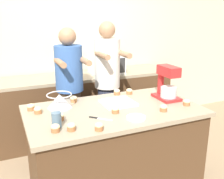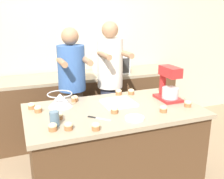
{
  "view_description": "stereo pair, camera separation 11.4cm",
  "coord_description": "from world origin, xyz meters",
  "px_view_note": "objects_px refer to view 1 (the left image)",
  "views": [
    {
      "loc": [
        -0.96,
        -2.15,
        1.79
      ],
      "look_at": [
        0.0,
        0.05,
        1.07
      ],
      "focal_mm": 42.0,
      "sensor_mm": 36.0,
      "label": 1
    },
    {
      "loc": [
        -0.85,
        -2.2,
        1.79
      ],
      "look_at": [
        0.0,
        0.05,
        1.07
      ],
      "focal_mm": 42.0,
      "sensor_mm": 36.0,
      "label": 2
    }
  ],
  "objects_px": {
    "cupcake_2": "(129,91)",
    "cupcake_8": "(115,110)",
    "cupcake_10": "(164,108)",
    "microwave_oven": "(107,64)",
    "cupcake_4": "(99,126)",
    "mixing_bowl": "(60,100)",
    "cupcake_1": "(56,113)",
    "baking_tray": "(118,102)",
    "cupcake_5": "(31,107)",
    "small_plate": "(136,118)",
    "person_left": "(70,94)",
    "drinking_glass": "(57,120)",
    "stand_mixer": "(167,85)",
    "cupcake_7": "(117,92)",
    "cupcake_3": "(38,110)",
    "cupcake_9": "(60,116)",
    "person_right": "(107,87)",
    "knife": "(99,118)",
    "cupcake_0": "(74,99)",
    "cupcake_11": "(55,128)",
    "cupcake_12": "(187,102)",
    "cupcake_6": "(71,127)"
  },
  "relations": [
    {
      "from": "person_left",
      "to": "person_right",
      "type": "relative_size",
      "value": 0.96
    },
    {
      "from": "mixing_bowl",
      "to": "drinking_glass",
      "type": "xyz_separation_m",
      "value": [
        -0.12,
        -0.44,
        -0.01
      ]
    },
    {
      "from": "person_right",
      "to": "cupcake_12",
      "type": "height_order",
      "value": "person_right"
    },
    {
      "from": "stand_mixer",
      "to": "cupcake_3",
      "type": "height_order",
      "value": "stand_mixer"
    },
    {
      "from": "stand_mixer",
      "to": "cupcake_1",
      "type": "relative_size",
      "value": 5.09
    },
    {
      "from": "cupcake_3",
      "to": "cupcake_6",
      "type": "bearing_deg",
      "value": -68.45
    },
    {
      "from": "cupcake_4",
      "to": "knife",
      "type": "bearing_deg",
      "value": 69.09
    },
    {
      "from": "cupcake_11",
      "to": "mixing_bowl",
      "type": "bearing_deg",
      "value": 73.81
    },
    {
      "from": "knife",
      "to": "cupcake_8",
      "type": "distance_m",
      "value": 0.2
    },
    {
      "from": "microwave_oven",
      "to": "cupcake_1",
      "type": "xyz_separation_m",
      "value": [
        -1.02,
        -1.29,
        -0.13
      ]
    },
    {
      "from": "cupcake_1",
      "to": "small_plate",
      "type": "bearing_deg",
      "value": -27.96
    },
    {
      "from": "stand_mixer",
      "to": "cupcake_3",
      "type": "bearing_deg",
      "value": 174.92
    },
    {
      "from": "stand_mixer",
      "to": "cupcake_0",
      "type": "height_order",
      "value": "stand_mixer"
    },
    {
      "from": "knife",
      "to": "cupcake_5",
      "type": "distance_m",
      "value": 0.69
    },
    {
      "from": "cupcake_4",
      "to": "cupcake_12",
      "type": "bearing_deg",
      "value": 10.42
    },
    {
      "from": "cupcake_2",
      "to": "cupcake_12",
      "type": "xyz_separation_m",
      "value": [
        0.35,
        -0.56,
        0.0
      ]
    },
    {
      "from": "cupcake_2",
      "to": "microwave_oven",
      "type": "bearing_deg",
      "value": 82.88
    },
    {
      "from": "knife",
      "to": "microwave_oven",
      "type": "bearing_deg",
      "value": 65.31
    },
    {
      "from": "mixing_bowl",
      "to": "cupcake_9",
      "type": "bearing_deg",
      "value": -102.37
    },
    {
      "from": "cupcake_1",
      "to": "cupcake_4",
      "type": "relative_size",
      "value": 1.0
    },
    {
      "from": "cupcake_3",
      "to": "cupcake_10",
      "type": "xyz_separation_m",
      "value": [
        1.09,
        -0.41,
        0.0
      ]
    },
    {
      "from": "cupcake_8",
      "to": "cupcake_10",
      "type": "bearing_deg",
      "value": -17.77
    },
    {
      "from": "cupcake_12",
      "to": "cupcake_4",
      "type": "bearing_deg",
      "value": -169.58
    },
    {
      "from": "microwave_oven",
      "to": "small_plate",
      "type": "bearing_deg",
      "value": -103.53
    },
    {
      "from": "microwave_oven",
      "to": "cupcake_4",
      "type": "xyz_separation_m",
      "value": [
        -0.77,
        -1.71,
        -0.13
      ]
    },
    {
      "from": "person_left",
      "to": "drinking_glass",
      "type": "height_order",
      "value": "person_left"
    },
    {
      "from": "person_right",
      "to": "knife",
      "type": "relative_size",
      "value": 9.95
    },
    {
      "from": "mixing_bowl",
      "to": "cupcake_1",
      "type": "relative_size",
      "value": 3.5
    },
    {
      "from": "mixing_bowl",
      "to": "cupcake_11",
      "type": "bearing_deg",
      "value": -106.19
    },
    {
      "from": "cupcake_0",
      "to": "cupcake_8",
      "type": "xyz_separation_m",
      "value": [
        0.27,
        -0.45,
        0.0
      ]
    },
    {
      "from": "small_plate",
      "to": "cupcake_7",
      "type": "bearing_deg",
      "value": 79.17
    },
    {
      "from": "cupcake_2",
      "to": "cupcake_5",
      "type": "relative_size",
      "value": 1.0
    },
    {
      "from": "baking_tray",
      "to": "cupcake_7",
      "type": "height_order",
      "value": "cupcake_7"
    },
    {
      "from": "stand_mixer",
      "to": "microwave_oven",
      "type": "distance_m",
      "value": 1.28
    },
    {
      "from": "cupcake_2",
      "to": "cupcake_4",
      "type": "distance_m",
      "value": 0.99
    },
    {
      "from": "small_plate",
      "to": "cupcake_5",
      "type": "distance_m",
      "value": 1.0
    },
    {
      "from": "baking_tray",
      "to": "cupcake_5",
      "type": "bearing_deg",
      "value": 168.27
    },
    {
      "from": "stand_mixer",
      "to": "small_plate",
      "type": "xyz_separation_m",
      "value": [
        -0.56,
        -0.35,
        -0.15
      ]
    },
    {
      "from": "cupcake_11",
      "to": "cupcake_0",
      "type": "bearing_deg",
      "value": 62.95
    },
    {
      "from": "cupcake_7",
      "to": "cupcake_8",
      "type": "xyz_separation_m",
      "value": [
        -0.24,
        -0.5,
        0.0
      ]
    },
    {
      "from": "person_right",
      "to": "stand_mixer",
      "type": "height_order",
      "value": "person_right"
    },
    {
      "from": "knife",
      "to": "cupcake_10",
      "type": "relative_size",
      "value": 2.4
    },
    {
      "from": "stand_mixer",
      "to": "cupcake_3",
      "type": "relative_size",
      "value": 5.09
    },
    {
      "from": "cupcake_5",
      "to": "cupcake_7",
      "type": "relative_size",
      "value": 1.0
    },
    {
      "from": "cupcake_2",
      "to": "cupcake_8",
      "type": "relative_size",
      "value": 1.0
    },
    {
      "from": "mixing_bowl",
      "to": "stand_mixer",
      "type": "bearing_deg",
      "value": -10.22
    },
    {
      "from": "baking_tray",
      "to": "cupcake_9",
      "type": "relative_size",
      "value": 4.6
    },
    {
      "from": "microwave_oven",
      "to": "cupcake_3",
      "type": "bearing_deg",
      "value": -135.01
    },
    {
      "from": "knife",
      "to": "cupcake_6",
      "type": "distance_m",
      "value": 0.31
    },
    {
      "from": "small_plate",
      "to": "cupcake_0",
      "type": "xyz_separation_m",
      "value": [
        -0.38,
        0.65,
        0.02
      ]
    }
  ]
}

